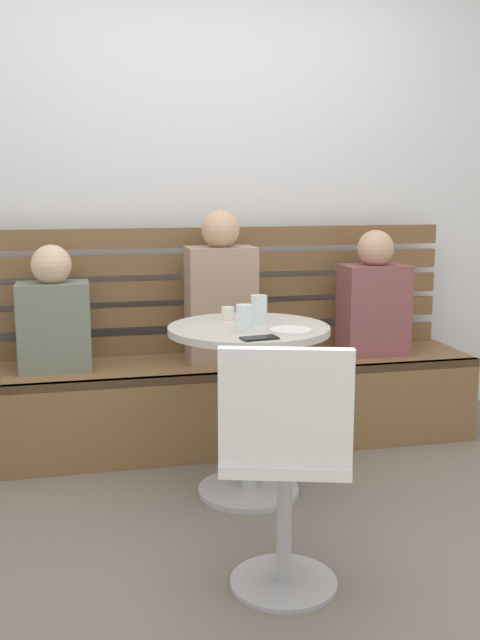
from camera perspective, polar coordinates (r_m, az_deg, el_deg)
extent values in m
plane|color=#70665B|center=(2.77, 2.89, -17.96)|extent=(8.00, 8.00, 0.00)
cube|color=silver|center=(4.04, -3.44, 12.29)|extent=(5.20, 0.10, 2.90)
cube|color=brown|center=(3.77, -2.11, -6.50)|extent=(2.70, 0.52, 0.44)
cube|color=brown|center=(3.49, -1.38, -4.48)|extent=(2.70, 0.04, 0.04)
cube|color=brown|center=(3.93, -2.80, -1.71)|extent=(2.65, 0.04, 0.10)
cube|color=brown|center=(3.90, -2.82, 0.48)|extent=(2.65, 0.04, 0.10)
cube|color=brown|center=(3.88, -2.84, 2.45)|extent=(2.65, 0.04, 0.10)
cube|color=brown|center=(3.86, -2.85, 4.45)|extent=(2.65, 0.04, 0.10)
cube|color=brown|center=(3.85, -2.87, 6.46)|extent=(2.65, 0.04, 0.10)
cylinder|color=#ADADB2|center=(3.27, 0.66, -13.12)|extent=(0.44, 0.44, 0.02)
cylinder|color=#ADADB2|center=(3.14, 0.68, -7.17)|extent=(0.07, 0.07, 0.69)
cylinder|color=#B7B2A8|center=(3.05, 0.69, -0.75)|extent=(0.68, 0.68, 0.03)
cylinder|color=#ADADB2|center=(2.61, 3.42, -19.72)|extent=(0.36, 0.36, 0.02)
cylinder|color=#ADADB2|center=(2.51, 3.47, -15.42)|extent=(0.05, 0.05, 0.45)
cube|color=silver|center=(2.41, 3.54, -10.17)|extent=(0.50, 0.50, 0.04)
cube|color=silver|center=(2.18, 3.58, -6.82)|extent=(0.39, 0.15, 0.36)
cube|color=#9E7F6B|center=(3.67, -1.50, 1.21)|extent=(0.34, 0.22, 0.58)
sphere|color=tan|center=(3.63, -1.53, 7.08)|extent=(0.19, 0.19, 0.19)
cube|color=slate|center=(3.62, -14.30, -0.48)|extent=(0.34, 0.22, 0.42)
sphere|color=#DBB293|center=(3.58, -14.51, 4.20)|extent=(0.19, 0.19, 0.19)
cube|color=brown|center=(3.90, 10.37, 0.81)|extent=(0.34, 0.22, 0.47)
sphere|color=tan|center=(3.87, 10.53, 5.51)|extent=(0.19, 0.19, 0.19)
cylinder|color=white|center=(2.92, 0.36, 0.14)|extent=(0.07, 0.07, 0.11)
cylinder|color=silver|center=(3.20, -0.96, 0.53)|extent=(0.06, 0.06, 0.05)
cylinder|color=silver|center=(3.11, 1.49, 0.85)|extent=(0.07, 0.07, 0.12)
cylinder|color=white|center=(2.93, 3.98, -0.83)|extent=(0.17, 0.17, 0.01)
cube|color=black|center=(2.79, 1.52, -1.42)|extent=(0.15, 0.09, 0.01)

